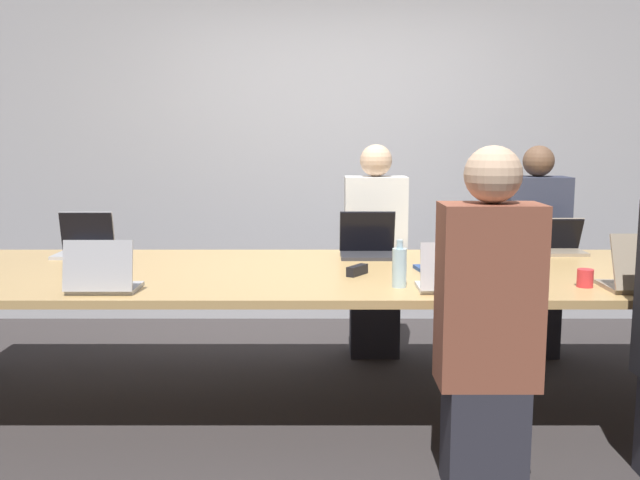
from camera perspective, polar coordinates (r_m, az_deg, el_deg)
ground_plane at (r=4.01m, az=1.70°, el=-12.87°), size 24.00×24.00×0.00m
curtain_wall at (r=5.58m, az=1.14°, el=7.83°), size 12.00×0.06×2.80m
conference_table at (r=3.82m, az=1.75°, el=-3.09°), size 4.72×1.40×0.74m
laptop_near_midright at (r=3.33m, az=10.50°, el=-2.93°), size 0.33×0.23×0.24m
person_near_midright at (r=2.96m, az=13.09°, el=-6.73°), size 0.40×0.24×1.42m
cup_near_midright at (r=3.46m, az=14.28°, el=-3.14°), size 0.07×0.07×0.08m
bottle_near_midright at (r=3.40m, az=6.19°, el=-2.15°), size 0.07×0.07×0.23m
laptop_near_left at (r=3.41m, az=-17.23°, el=-2.86°), size 0.31×0.24×0.25m
laptop_far_center at (r=4.25m, az=3.65°, el=-0.28°), size 0.33×0.27×0.27m
person_far_center at (r=4.70m, az=4.24°, el=-1.16°), size 0.40×0.24×1.40m
laptop_far_left at (r=4.50m, az=-18.49°, el=-0.25°), size 0.32×0.25×0.26m
cup_far_left at (r=4.34m, az=-15.85°, el=-0.75°), size 0.09×0.09×0.10m
laptop_near_right at (r=3.62m, az=24.11°, el=-2.52°), size 0.31×0.28×0.27m
cup_near_right at (r=3.61m, az=20.26°, el=-2.86°), size 0.08×0.08×0.09m
laptop_far_right at (r=4.58m, az=18.08°, el=-0.21°), size 0.35×0.22×0.22m
person_far_right at (r=4.89m, az=16.60°, el=-1.17°), size 0.40×0.24×1.39m
bottle_far_right at (r=4.32m, az=15.55°, el=-0.13°), size 0.07×0.07×0.23m
stapler at (r=3.68m, az=2.81°, el=-2.44°), size 0.12×0.15×0.05m
notebook at (r=3.87m, az=9.05°, el=-2.23°), size 0.23×0.19×0.02m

